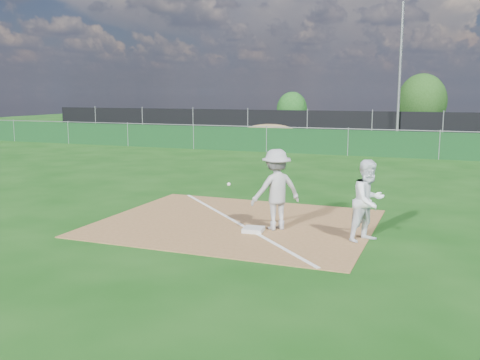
% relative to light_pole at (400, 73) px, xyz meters
% --- Properties ---
extents(ground, '(90.00, 90.00, 0.00)m').
position_rel_light_pole_xyz_m(ground, '(-1.50, -12.70, -4.00)').
color(ground, '#11420E').
rests_on(ground, ground).
extents(infield_dirt, '(6.00, 5.00, 0.02)m').
position_rel_light_pole_xyz_m(infield_dirt, '(-1.50, -21.70, -3.99)').
color(infield_dirt, olive).
rests_on(infield_dirt, ground).
extents(foul_line, '(5.01, 5.01, 0.01)m').
position_rel_light_pole_xyz_m(foul_line, '(-1.50, -21.70, -3.98)').
color(foul_line, white).
rests_on(foul_line, infield_dirt).
extents(green_fence, '(44.00, 0.05, 1.20)m').
position_rel_light_pole_xyz_m(green_fence, '(-1.50, -7.70, -3.40)').
color(green_fence, '#0E3616').
rests_on(green_fence, ground).
extents(dirt_mound, '(3.38, 2.60, 1.17)m').
position_rel_light_pole_xyz_m(dirt_mound, '(-6.50, -4.20, -3.42)').
color(dirt_mound, olive).
rests_on(dirt_mound, ground).
extents(black_fence, '(46.00, 0.04, 1.80)m').
position_rel_light_pole_xyz_m(black_fence, '(-1.50, 0.30, -3.10)').
color(black_fence, black).
rests_on(black_fence, ground).
extents(parking_lot, '(46.00, 9.00, 0.01)m').
position_rel_light_pole_xyz_m(parking_lot, '(-1.50, 5.30, -4.00)').
color(parking_lot, black).
rests_on(parking_lot, ground).
extents(light_pole, '(0.16, 0.16, 8.00)m').
position_rel_light_pole_xyz_m(light_pole, '(0.00, 0.00, 0.00)').
color(light_pole, slate).
rests_on(light_pole, ground).
extents(first_base, '(0.46, 0.46, 0.09)m').
position_rel_light_pole_xyz_m(first_base, '(-0.86, -22.32, -3.94)').
color(first_base, silver).
rests_on(first_base, infield_dirt).
extents(play_at_first, '(1.82, 1.23, 1.73)m').
position_rel_light_pole_xyz_m(play_at_first, '(-0.50, -21.93, -3.11)').
color(play_at_first, '#B5B5B7').
rests_on(play_at_first, infield_dirt).
extents(runner, '(0.96, 1.01, 1.64)m').
position_rel_light_pole_xyz_m(runner, '(1.47, -22.11, -3.18)').
color(runner, white).
rests_on(runner, ground).
extents(car_left, '(5.07, 3.10, 1.61)m').
position_rel_light_pole_xyz_m(car_left, '(-8.01, 5.43, -3.18)').
color(car_left, '#9B9EA2').
rests_on(car_left, parking_lot).
extents(car_mid, '(5.10, 3.40, 1.59)m').
position_rel_light_pole_xyz_m(car_mid, '(-1.68, 4.36, -3.20)').
color(car_mid, black).
rests_on(car_mid, parking_lot).
extents(car_right, '(4.30, 2.71, 1.16)m').
position_rel_light_pole_xyz_m(car_right, '(4.72, 5.80, -3.41)').
color(car_right, black).
rests_on(car_right, parking_lot).
extents(tree_left, '(2.49, 2.49, 2.96)m').
position_rel_light_pole_xyz_m(tree_left, '(-9.41, 10.42, -2.48)').
color(tree_left, '#382316').
rests_on(tree_left, ground).
extents(tree_mid, '(3.65, 3.65, 4.33)m').
position_rel_light_pole_xyz_m(tree_mid, '(0.79, 10.45, -1.77)').
color(tree_mid, '#382316').
rests_on(tree_mid, ground).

